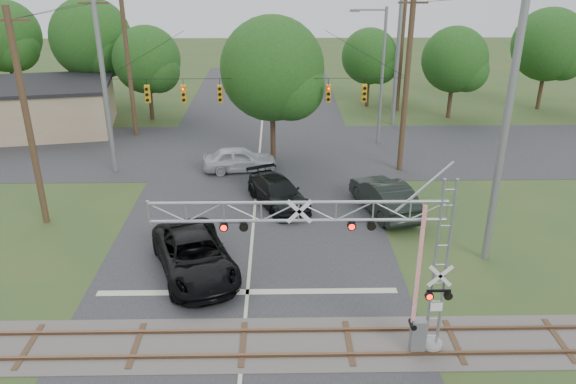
{
  "coord_description": "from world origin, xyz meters",
  "views": [
    {
      "loc": [
        1.4,
        -15.05,
        13.73
      ],
      "look_at": [
        1.79,
        7.5,
        3.87
      ],
      "focal_mm": 35.0,
      "sensor_mm": 36.0,
      "label": 1
    }
  ],
  "objects_px": {
    "pickup_black": "(195,255)",
    "car_dark": "(278,192)",
    "commercial_building": "(4,108)",
    "traffic_signal_span": "(270,87)",
    "streetlight": "(380,70)",
    "crossing_gantry": "(354,250)",
    "sedan_silver": "(239,159)"
  },
  "relations": [
    {
      "from": "car_dark",
      "to": "sedan_silver",
      "type": "distance_m",
      "value": 6.04
    },
    {
      "from": "sedan_silver",
      "to": "commercial_building",
      "type": "distance_m",
      "value": 21.23
    },
    {
      "from": "commercial_building",
      "to": "traffic_signal_span",
      "type": "bearing_deg",
      "value": -32.88
    },
    {
      "from": "crossing_gantry",
      "to": "streetlight",
      "type": "height_order",
      "value": "streetlight"
    },
    {
      "from": "traffic_signal_span",
      "to": "commercial_building",
      "type": "xyz_separation_m",
      "value": [
        -21.33,
        8.93,
        -3.7
      ]
    },
    {
      "from": "crossing_gantry",
      "to": "sedan_silver",
      "type": "relative_size",
      "value": 2.16
    },
    {
      "from": "traffic_signal_span",
      "to": "streetlight",
      "type": "xyz_separation_m",
      "value": [
        7.89,
        5.58,
        -0.07
      ]
    },
    {
      "from": "traffic_signal_span",
      "to": "pickup_black",
      "type": "height_order",
      "value": "traffic_signal_span"
    },
    {
      "from": "commercial_building",
      "to": "pickup_black",
      "type": "bearing_deg",
      "value": -60.59
    },
    {
      "from": "pickup_black",
      "to": "commercial_building",
      "type": "relative_size",
      "value": 0.37
    },
    {
      "from": "crossing_gantry",
      "to": "sedan_silver",
      "type": "xyz_separation_m",
      "value": [
        -5.18,
        18.37,
        -3.42
      ]
    },
    {
      "from": "streetlight",
      "to": "traffic_signal_span",
      "type": "bearing_deg",
      "value": -144.73
    },
    {
      "from": "car_dark",
      "to": "sedan_silver",
      "type": "height_order",
      "value": "sedan_silver"
    },
    {
      "from": "traffic_signal_span",
      "to": "car_dark",
      "type": "xyz_separation_m",
      "value": [
        0.46,
        -5.46,
        -4.86
      ]
    },
    {
      "from": "traffic_signal_span",
      "to": "crossing_gantry",
      "type": "bearing_deg",
      "value": -80.48
    },
    {
      "from": "pickup_black",
      "to": "car_dark",
      "type": "xyz_separation_m",
      "value": [
        3.8,
        7.38,
        -0.13
      ]
    },
    {
      "from": "streetlight",
      "to": "crossing_gantry",
      "type": "bearing_deg",
      "value": -101.37
    },
    {
      "from": "crossing_gantry",
      "to": "car_dark",
      "type": "relative_size",
      "value": 1.92
    },
    {
      "from": "car_dark",
      "to": "commercial_building",
      "type": "xyz_separation_m",
      "value": [
        -21.79,
        14.39,
        1.16
      ]
    },
    {
      "from": "pickup_black",
      "to": "car_dark",
      "type": "relative_size",
      "value": 1.21
    },
    {
      "from": "car_dark",
      "to": "streetlight",
      "type": "distance_m",
      "value": 14.15
    },
    {
      "from": "crossing_gantry",
      "to": "pickup_black",
      "type": "xyz_separation_m",
      "value": [
        -6.41,
        5.52,
        -3.33
      ]
    },
    {
      "from": "traffic_signal_span",
      "to": "pickup_black",
      "type": "distance_m",
      "value": 14.09
    },
    {
      "from": "sedan_silver",
      "to": "streetlight",
      "type": "distance_m",
      "value": 12.39
    },
    {
      "from": "commercial_building",
      "to": "streetlight",
      "type": "relative_size",
      "value": 1.79
    },
    {
      "from": "streetlight",
      "to": "commercial_building",
      "type": "bearing_deg",
      "value": 173.45
    },
    {
      "from": "crossing_gantry",
      "to": "commercial_building",
      "type": "relative_size",
      "value": 0.58
    },
    {
      "from": "pickup_black",
      "to": "commercial_building",
      "type": "xyz_separation_m",
      "value": [
        -17.99,
        21.77,
        1.03
      ]
    },
    {
      "from": "car_dark",
      "to": "sedan_silver",
      "type": "xyz_separation_m",
      "value": [
        -2.56,
        5.47,
        0.03
      ]
    },
    {
      "from": "sedan_silver",
      "to": "commercial_building",
      "type": "bearing_deg",
      "value": 57.78
    },
    {
      "from": "car_dark",
      "to": "streetlight",
      "type": "relative_size",
      "value": 0.54
    },
    {
      "from": "crossing_gantry",
      "to": "streetlight",
      "type": "relative_size",
      "value": 1.04
    }
  ]
}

